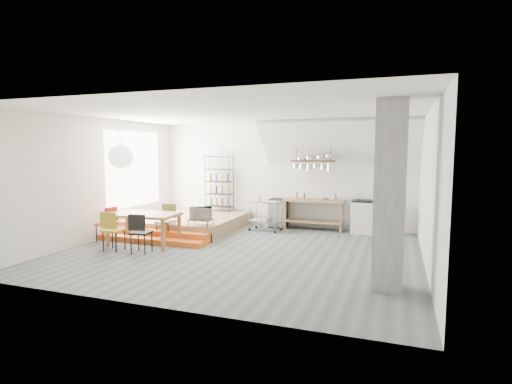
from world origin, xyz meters
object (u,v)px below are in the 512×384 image
at_px(dining_table, 144,217).
at_px(rolling_cart, 265,212).
at_px(mini_fridge, 279,213).
at_px(stove, 362,216).

relative_size(dining_table, rolling_cart, 1.83).
distance_m(dining_table, mini_fridge, 4.22).
relative_size(stove, dining_table, 0.68).
distance_m(stove, mini_fridge, 2.50).
relative_size(stove, rolling_cart, 1.24).
height_order(stove, mini_fridge, stove).
xyz_separation_m(rolling_cart, mini_fridge, (0.20, 0.71, -0.13)).
distance_m(dining_table, rolling_cart, 3.54).
bearing_deg(mini_fridge, dining_table, -126.23).
xyz_separation_m(dining_table, mini_fridge, (2.49, 3.40, -0.28)).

